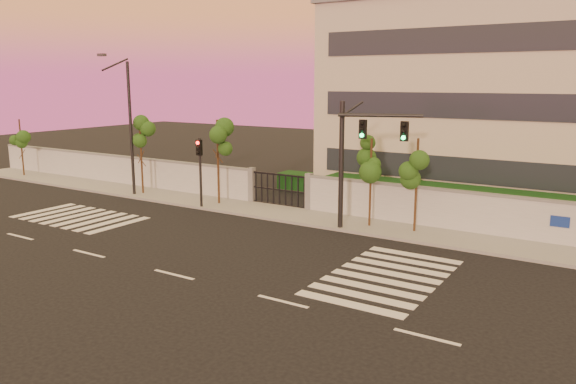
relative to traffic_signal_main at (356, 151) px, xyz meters
name	(u,v)px	position (x,y,z in m)	size (l,w,h in m)	color
ground	(174,275)	(-3.18, -9.33, -4.03)	(120.00, 120.00, 0.00)	black
sidewalk	(311,218)	(-3.18, 1.17, -3.96)	(60.00, 3.00, 0.15)	gray
perimeter_wall	(326,195)	(-3.07, 2.67, -2.96)	(60.00, 0.36, 2.20)	#ACAEB3
hedge_row	(364,193)	(-2.01, 5.41, -3.21)	(41.00, 4.25, 1.80)	black
institutional_building	(536,101)	(5.82, 12.66, 2.12)	(24.40, 12.40, 12.25)	beige
road_markings	(206,245)	(-4.76, -5.57, -4.02)	(57.00, 7.62, 0.02)	silver
street_tree_a	(21,135)	(-28.72, 0.94, -0.75)	(1.42, 1.13, 4.46)	#382314
street_tree_b	(141,139)	(-15.64, 0.90, -0.39)	(1.52, 1.21, 4.95)	#382314
street_tree_c	(218,143)	(-9.48, 1.15, -0.27)	(1.63, 1.30, 5.11)	#382314
street_tree_d	(372,163)	(0.32, 1.09, -0.68)	(1.36, 1.08, 4.56)	#382314
street_tree_e	(418,164)	(2.61, 1.31, -0.60)	(1.40, 1.11, 4.67)	#382314
traffic_signal_main	(356,151)	(0.00, 0.00, 0.00)	(3.95, 1.44, 6.38)	black
traffic_signal_secondary	(200,164)	(-9.79, -0.14, -1.40)	(0.32, 0.33, 4.15)	black
streetlight_west	(128,122)	(-15.90, 0.17, 0.78)	(0.53, 2.14, 8.91)	black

